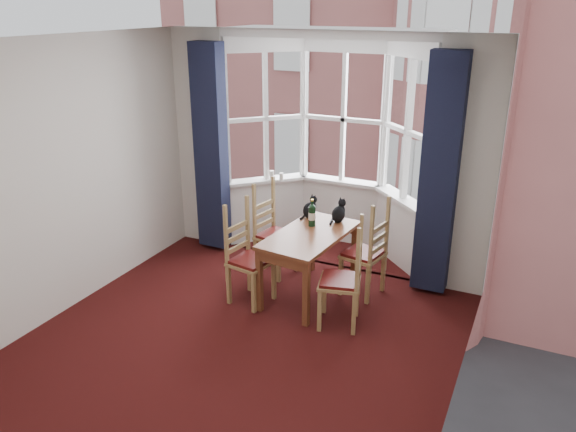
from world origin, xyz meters
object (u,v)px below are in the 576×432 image
Objects in this scene: wine_bottle at (312,214)px; chair_right_near at (349,283)px; candle_short at (281,177)px; dining_table at (310,242)px; chair_right_far at (370,257)px; cat_left at (310,209)px; cat_right at (339,213)px; chair_left_near at (244,260)px; chair_left_far at (270,235)px; candle_tall at (272,175)px.

chair_right_near is at bearing -42.67° from wine_bottle.
wine_bottle reaches higher than candle_short.
chair_right_far is (0.61, 0.28, -0.17)m from dining_table.
dining_table is 4.82× the size of cat_left.
chair_right_near is at bearing -91.19° from chair_right_far.
cat_right is 0.33m from wine_bottle.
candle_short is (-0.94, 1.24, 0.28)m from dining_table.
cat_left is 1.09m from candle_short.
dining_table is 0.53m from cat_left.
dining_table is 1.41× the size of chair_left_near.
cat_right is at bearing 70.10° from dining_table.
dining_table is at bearing 146.19° from chair_right_near.
chair_right_near is (0.59, -0.40, -0.17)m from dining_table.
chair_left_near is at bearing -151.49° from chair_right_far.
cat_left is at bearing -46.73° from candle_short.
chair_right_far is at bearing -3.86° from chair_left_far.
candle_tall is at bearing 138.84° from cat_left.
chair_left_far is 1.04m from candle_tall.
candle_short is at bearing 133.06° from chair_right_near.
chair_left_near is 1.00× the size of chair_right_near.
candle_tall is at bearing 134.94° from wine_bottle.
chair_right_far is at bearing 24.85° from dining_table.
candle_short reaches higher than chair_left_far.
chair_left_near is 1.00m from cat_left.
cat_right is at bearing 0.61° from cat_left.
chair_left_near and chair_right_near have the same top height.
candle_tall is (-1.66, 1.61, 0.46)m from chair_right_near.
chair_left_far is 3.41× the size of cat_left.
chair_left_far is 0.62m from cat_left.
cat_right reaches higher than chair_right_near.
chair_right_near is (1.26, -0.76, 0.00)m from chair_left_far.
chair_left_near is 1.20m from chair_right_near.
cat_right is 2.74× the size of candle_short.
chair_left_near is at bearing -73.86° from candle_tall.
wine_bottle is (0.54, 0.59, 0.41)m from chair_left_near.
candle_tall reaches higher than chair_right_far.
chair_right_near is 3.41× the size of cat_left.
candle_tall reaches higher than dining_table.
chair_right_far is (0.01, 0.68, 0.00)m from chair_right_near.
candle_short is at bearing 148.13° from chair_right_far.
candle_short is at bearing 130.23° from wine_bottle.
dining_table is 0.73m from chair_left_near.
chair_right_near is at bearing -46.94° from candle_short.
candle_tall is 0.13m from candle_short.
cat_right reaches higher than cat_left.
chair_right_far is at bearing -11.72° from cat_left.
chair_left_near is 1.00× the size of chair_left_far.
chair_right_near is at bearing -0.94° from chair_left_near.
candle_short is at bearing 107.21° from chair_left_far.
dining_table is 4.18× the size of wine_bottle.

